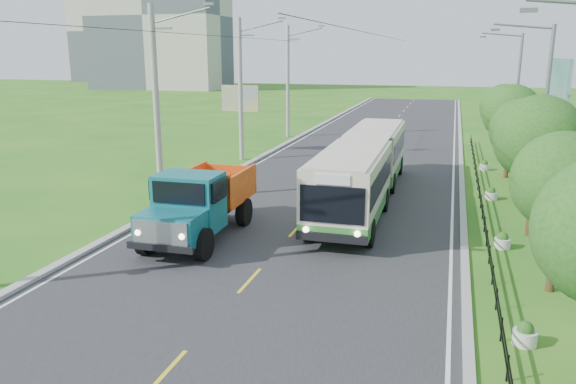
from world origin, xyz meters
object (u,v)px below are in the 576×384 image
at_px(pole_near, 157,104).
at_px(planter_front, 525,335).
at_px(tree_back, 504,110).
at_px(bus, 364,164).
at_px(pole_mid, 241,89).
at_px(dump_truck, 199,199).
at_px(tree_fourth, 522,133).
at_px(billboard_right, 559,92).
at_px(pole_far, 288,81).
at_px(planter_far, 484,166).
at_px(tree_second, 563,186).
at_px(planter_mid, 491,194).
at_px(streetlight_far, 515,91).
at_px(billboard_left, 240,103).
at_px(tree_third, 539,143).
at_px(streetlight_mid, 542,108).
at_px(tree_fifth, 512,116).
at_px(planter_near, 502,241).

distance_m(pole_near, planter_front, 20.70).
distance_m(tree_back, bus, 16.49).
height_order(pole_mid, dump_truck, pole_mid).
distance_m(tree_fourth, billboard_right, 6.59).
height_order(pole_far, billboard_right, pole_far).
relative_size(tree_back, planter_far, 8.21).
height_order(tree_second, planter_mid, tree_second).
bearing_deg(streetlight_far, billboard_left, -168.77).
relative_size(planter_front, dump_truck, 0.09).
height_order(tree_third, dump_truck, tree_third).
xyz_separation_m(pole_mid, streetlight_mid, (18.90, -7.00, -0.19)).
bearing_deg(planter_far, bus, -122.20).
bearing_deg(tree_fifth, tree_second, -90.00).
relative_size(pole_mid, dump_truck, 1.40).
relative_size(planter_near, billboard_right, 0.09).
bearing_deg(tree_second, dump_truck, 172.90).
height_order(tree_third, streetlight_far, streetlight_far).
bearing_deg(billboard_left, planter_front, -55.16).
bearing_deg(tree_back, planter_mid, -95.91).
xyz_separation_m(planter_mid, dump_truck, (-12.21, -10.18, 1.40)).
relative_size(tree_second, bus, 0.31).
xyz_separation_m(streetlight_mid, streetlight_far, (0.00, 14.00, 0.00)).
bearing_deg(tree_fourth, planter_front, -94.45).
height_order(planter_front, billboard_right, billboard_right).
relative_size(billboard_left, dump_truck, 0.73).
bearing_deg(pole_mid, planter_mid, -22.54).
xyz_separation_m(streetlight_mid, planter_far, (-2.04, 8.00, -4.62)).
relative_size(pole_far, planter_mid, 14.93).
bearing_deg(planter_far, pole_mid, -176.61).
xyz_separation_m(tree_fifth, streetlight_far, (0.79, 7.86, 1.05)).
distance_m(pole_mid, tree_back, 18.89).
distance_m(tree_second, dump_truck, 13.69).
height_order(pole_far, dump_truck, pole_far).
bearing_deg(pole_far, pole_mid, -90.00).
bearing_deg(tree_third, dump_truck, -162.20).
relative_size(tree_second, billboard_left, 1.02).
bearing_deg(tree_second, tree_fourth, 90.00).
bearing_deg(dump_truck, planter_mid, 38.77).
relative_size(planter_near, dump_truck, 0.09).
relative_size(tree_fifth, streetlight_mid, 0.64).
relative_size(pole_mid, planter_far, 14.93).
height_order(tree_fifth, planter_mid, tree_fifth).
height_order(pole_mid, streetlight_mid, pole_mid).
distance_m(tree_third, tree_fourth, 6.01).
height_order(tree_fourth, streetlight_mid, streetlight_mid).
relative_size(pole_mid, tree_back, 1.82).
height_order(tree_third, tree_back, tree_third).
bearing_deg(billboard_left, tree_third, -39.33).
xyz_separation_m(pole_far, planter_far, (16.86, -11.00, -4.81)).
xyz_separation_m(tree_second, planter_front, (-1.26, -4.14, -3.23)).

